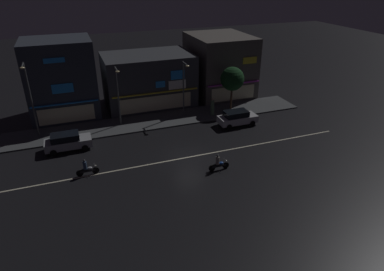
{
  "coord_description": "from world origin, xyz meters",
  "views": [
    {
      "loc": [
        -9.19,
        -25.62,
        15.76
      ],
      "look_at": [
        0.98,
        1.79,
        1.25
      ],
      "focal_mm": 31.68,
      "sensor_mm": 36.0,
      "label": 1
    }
  ],
  "objects_px": {
    "motorcycle_lead": "(87,168)",
    "parked_car_trailing": "(237,118)",
    "streetlamp_mid": "(118,92)",
    "traffic_cone": "(236,118)",
    "streetlamp_east": "(184,84)",
    "pedestrian_on_sidewalk": "(212,107)",
    "streetlamp_west": "(30,95)",
    "motorcycle_following": "(218,163)",
    "parked_car_near_kerb": "(67,141)"
  },
  "relations": [
    {
      "from": "motorcycle_following",
      "to": "traffic_cone",
      "type": "xyz_separation_m",
      "value": [
        6.32,
        9.11,
        -0.36
      ]
    },
    {
      "from": "parked_car_trailing",
      "to": "motorcycle_following",
      "type": "relative_size",
      "value": 2.26
    },
    {
      "from": "pedestrian_on_sidewalk",
      "to": "streetlamp_east",
      "type": "bearing_deg",
      "value": 176.03
    },
    {
      "from": "streetlamp_mid",
      "to": "traffic_cone",
      "type": "xyz_separation_m",
      "value": [
        12.67,
        -2.87,
        -3.76
      ]
    },
    {
      "from": "streetlamp_mid",
      "to": "pedestrian_on_sidewalk",
      "type": "height_order",
      "value": "streetlamp_mid"
    },
    {
      "from": "streetlamp_west",
      "to": "parked_car_near_kerb",
      "type": "bearing_deg",
      "value": -53.98
    },
    {
      "from": "parked_car_near_kerb",
      "to": "parked_car_trailing",
      "type": "xyz_separation_m",
      "value": [
        17.86,
        -0.53,
        0.0
      ]
    },
    {
      "from": "streetlamp_east",
      "to": "motorcycle_following",
      "type": "bearing_deg",
      "value": -95.51
    },
    {
      "from": "parked_car_trailing",
      "to": "streetlamp_east",
      "type": "bearing_deg",
      "value": 135.83
    },
    {
      "from": "streetlamp_mid",
      "to": "traffic_cone",
      "type": "relative_size",
      "value": 11.87
    },
    {
      "from": "parked_car_trailing",
      "to": "traffic_cone",
      "type": "height_order",
      "value": "parked_car_trailing"
    },
    {
      "from": "parked_car_trailing",
      "to": "traffic_cone",
      "type": "relative_size",
      "value": 7.82
    },
    {
      "from": "motorcycle_lead",
      "to": "parked_car_trailing",
      "type": "bearing_deg",
      "value": 23.26
    },
    {
      "from": "parked_car_near_kerb",
      "to": "motorcycle_following",
      "type": "xyz_separation_m",
      "value": [
        12.04,
        -8.41,
        -0.24
      ]
    },
    {
      "from": "streetlamp_mid",
      "to": "motorcycle_following",
      "type": "relative_size",
      "value": 3.44
    },
    {
      "from": "streetlamp_mid",
      "to": "parked_car_near_kerb",
      "type": "bearing_deg",
      "value": -147.95
    },
    {
      "from": "streetlamp_mid",
      "to": "traffic_cone",
      "type": "distance_m",
      "value": 13.52
    },
    {
      "from": "pedestrian_on_sidewalk",
      "to": "traffic_cone",
      "type": "bearing_deg",
      "value": -28.67
    },
    {
      "from": "parked_car_near_kerb",
      "to": "traffic_cone",
      "type": "relative_size",
      "value": 7.82
    },
    {
      "from": "pedestrian_on_sidewalk",
      "to": "parked_car_trailing",
      "type": "height_order",
      "value": "pedestrian_on_sidewalk"
    },
    {
      "from": "parked_car_trailing",
      "to": "motorcycle_following",
      "type": "xyz_separation_m",
      "value": [
        -5.82,
        -7.87,
        -0.24
      ]
    },
    {
      "from": "streetlamp_mid",
      "to": "motorcycle_lead",
      "type": "relative_size",
      "value": 3.44
    },
    {
      "from": "streetlamp_west",
      "to": "parked_car_near_kerb",
      "type": "height_order",
      "value": "streetlamp_west"
    },
    {
      "from": "pedestrian_on_sidewalk",
      "to": "traffic_cone",
      "type": "height_order",
      "value": "pedestrian_on_sidewalk"
    },
    {
      "from": "streetlamp_east",
      "to": "motorcycle_lead",
      "type": "bearing_deg",
      "value": -142.22
    },
    {
      "from": "streetlamp_west",
      "to": "streetlamp_mid",
      "type": "relative_size",
      "value": 1.17
    },
    {
      "from": "motorcycle_following",
      "to": "streetlamp_west",
      "type": "bearing_deg",
      "value": -41.85
    },
    {
      "from": "streetlamp_west",
      "to": "traffic_cone",
      "type": "distance_m",
      "value": 21.78
    },
    {
      "from": "motorcycle_lead",
      "to": "streetlamp_west",
      "type": "bearing_deg",
      "value": 121.35
    },
    {
      "from": "streetlamp_west",
      "to": "streetlamp_east",
      "type": "relative_size",
      "value": 1.22
    },
    {
      "from": "streetlamp_east",
      "to": "pedestrian_on_sidewalk",
      "type": "relative_size",
      "value": 3.16
    },
    {
      "from": "pedestrian_on_sidewalk",
      "to": "motorcycle_lead",
      "type": "height_order",
      "value": "pedestrian_on_sidewalk"
    },
    {
      "from": "motorcycle_lead",
      "to": "traffic_cone",
      "type": "bearing_deg",
      "value": 26.58
    },
    {
      "from": "streetlamp_west",
      "to": "streetlamp_east",
      "type": "bearing_deg",
      "value": 0.62
    },
    {
      "from": "parked_car_near_kerb",
      "to": "parked_car_trailing",
      "type": "bearing_deg",
      "value": 178.29
    },
    {
      "from": "motorcycle_lead",
      "to": "traffic_cone",
      "type": "relative_size",
      "value": 3.45
    },
    {
      "from": "motorcycle_following",
      "to": "parked_car_trailing",
      "type": "bearing_deg",
      "value": -128.82
    },
    {
      "from": "parked_car_near_kerb",
      "to": "motorcycle_following",
      "type": "height_order",
      "value": "parked_car_near_kerb"
    },
    {
      "from": "traffic_cone",
      "to": "motorcycle_following",
      "type": "bearing_deg",
      "value": -124.77
    },
    {
      "from": "pedestrian_on_sidewalk",
      "to": "motorcycle_lead",
      "type": "relative_size",
      "value": 1.05
    },
    {
      "from": "parked_car_near_kerb",
      "to": "streetlamp_east",
      "type": "bearing_deg",
      "value": -163.35
    },
    {
      "from": "parked_car_near_kerb",
      "to": "parked_car_trailing",
      "type": "height_order",
      "value": "same"
    },
    {
      "from": "pedestrian_on_sidewalk",
      "to": "parked_car_near_kerb",
      "type": "distance_m",
      "value": 16.55
    },
    {
      "from": "parked_car_near_kerb",
      "to": "streetlamp_mid",
      "type": "bearing_deg",
      "value": -147.95
    },
    {
      "from": "streetlamp_west",
      "to": "motorcycle_following",
      "type": "relative_size",
      "value": 4.03
    },
    {
      "from": "streetlamp_east",
      "to": "motorcycle_lead",
      "type": "distance_m",
      "value": 15.44
    },
    {
      "from": "streetlamp_mid",
      "to": "motorcycle_lead",
      "type": "height_order",
      "value": "streetlamp_mid"
    },
    {
      "from": "streetlamp_east",
      "to": "parked_car_near_kerb",
      "type": "relative_size",
      "value": 1.46
    },
    {
      "from": "pedestrian_on_sidewalk",
      "to": "parked_car_near_kerb",
      "type": "height_order",
      "value": "pedestrian_on_sidewalk"
    },
    {
      "from": "parked_car_trailing",
      "to": "traffic_cone",
      "type": "xyz_separation_m",
      "value": [
        0.5,
        1.23,
        -0.59
      ]
    }
  ]
}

